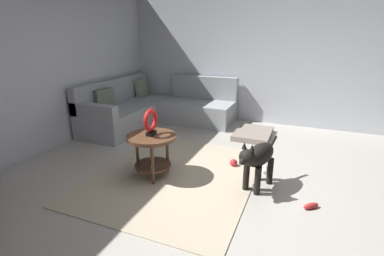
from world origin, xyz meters
TOP-DOWN VIEW (x-y plane):
  - ground_plane at (0.00, 0.00)m, footprint 6.00×6.00m
  - wall_back at (0.00, 2.94)m, footprint 6.00×0.12m
  - wall_right at (2.94, 0.00)m, footprint 0.12×6.00m
  - area_rug at (0.15, 0.70)m, footprint 2.30×1.90m
  - sectional_couch at (1.99, 2.02)m, footprint 2.20×2.25m
  - side_table at (0.04, 0.95)m, footprint 0.60×0.60m
  - torus_sculpture at (0.04, 0.95)m, footprint 0.28×0.08m
  - dog_bed_mat at (1.98, 0.08)m, footprint 0.80×0.60m
  - dog at (0.23, -0.29)m, footprint 0.82×0.37m
  - dog_toy_ball at (0.69, 0.10)m, footprint 0.10×0.10m
  - dog_toy_rope at (0.69, -0.32)m, footprint 0.19×0.07m
  - dog_toy_bone at (0.04, -0.88)m, footprint 0.16×0.17m

SIDE VIEW (x-z plane):
  - ground_plane at x=0.00m, z-range -0.10..0.00m
  - area_rug at x=0.15m, z-range 0.00..0.01m
  - dog_toy_rope at x=0.69m, z-range 0.00..0.05m
  - dog_toy_bone at x=0.04m, z-range 0.00..0.06m
  - dog_bed_mat at x=1.98m, z-range 0.00..0.09m
  - dog_toy_ball at x=0.69m, z-range 0.00..0.10m
  - sectional_couch at x=1.99m, z-range -0.15..0.73m
  - dog at x=0.23m, z-range 0.06..0.69m
  - side_table at x=0.04m, z-range 0.15..0.69m
  - torus_sculpture at x=0.04m, z-range 0.55..0.87m
  - wall_back at x=0.00m, z-range 0.00..2.70m
  - wall_right at x=2.94m, z-range 0.00..2.70m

